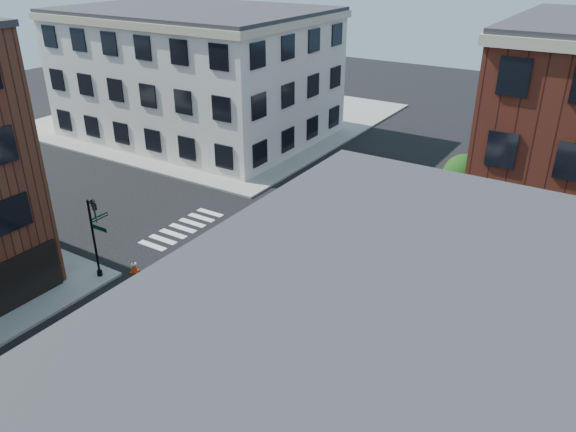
% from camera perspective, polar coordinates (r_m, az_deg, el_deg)
% --- Properties ---
extents(ground, '(120.00, 120.00, 0.00)m').
position_cam_1_polar(ground, '(32.27, -1.33, -4.28)').
color(ground, black).
rests_on(ground, ground).
extents(sidewalk_nw, '(30.00, 30.00, 0.15)m').
position_cam_1_polar(sidewalk_nw, '(59.56, -7.16, 9.94)').
color(sidewalk_nw, gray).
rests_on(sidewalk_nw, ground).
extents(building_nw, '(22.00, 16.00, 11.00)m').
position_cam_1_polar(building_nw, '(53.32, -9.21, 13.95)').
color(building_nw, silver).
rests_on(building_nw, ground).
extents(tree_near, '(2.69, 2.69, 4.49)m').
position_cam_1_polar(tree_near, '(36.52, 17.52, 3.70)').
color(tree_near, black).
rests_on(tree_near, ground).
extents(tree_far, '(2.43, 2.43, 4.07)m').
position_cam_1_polar(tree_far, '(42.14, 19.76, 5.87)').
color(tree_far, black).
rests_on(tree_far, ground).
extents(signal_pole, '(1.29, 1.24, 4.60)m').
position_cam_1_polar(signal_pole, '(30.74, -18.98, -1.36)').
color(signal_pole, black).
rests_on(signal_pole, ground).
extents(box_truck, '(8.29, 2.83, 3.71)m').
position_cam_1_polar(box_truck, '(25.55, 15.41, -9.14)').
color(box_truck, white).
rests_on(box_truck, ground).
extents(traffic_cone, '(0.52, 0.52, 0.73)m').
position_cam_1_polar(traffic_cone, '(31.91, -15.39, -4.94)').
color(traffic_cone, red).
rests_on(traffic_cone, ground).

